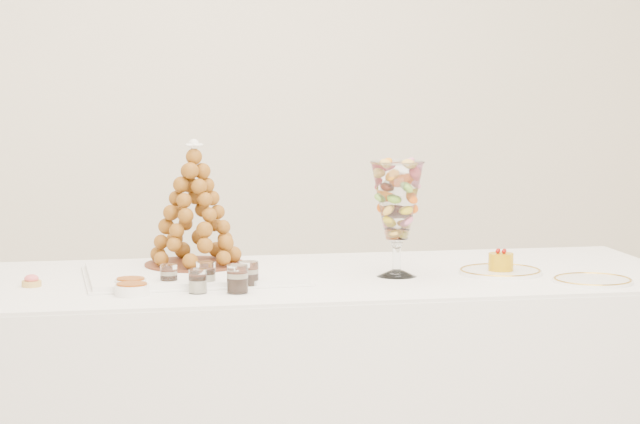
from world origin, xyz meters
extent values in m
cube|color=white|center=(0.00, 2.00, 1.40)|extent=(4.50, 0.04, 2.80)
cube|color=white|center=(0.04, 0.24, 0.39)|extent=(2.15, 0.98, 0.79)
cube|color=white|center=(0.04, 0.24, 0.79)|extent=(2.14, 0.97, 0.01)
cube|color=white|center=(-0.34, 0.30, 0.81)|extent=(0.61, 0.46, 0.02)
cylinder|color=white|center=(0.24, 0.17, 0.81)|extent=(0.12, 0.12, 0.02)
cylinder|color=white|center=(0.24, 0.17, 0.86)|extent=(0.02, 0.02, 0.08)
sphere|color=white|center=(0.24, 0.17, 0.90)|extent=(0.04, 0.04, 0.04)
cylinder|color=white|center=(0.55, 0.14, 0.80)|extent=(0.24, 0.24, 0.01)
cylinder|color=white|center=(0.75, -0.06, 0.80)|extent=(0.22, 0.22, 0.01)
cylinder|color=tan|center=(-0.80, 0.25, 0.81)|extent=(0.05, 0.05, 0.02)
ellipsoid|color=#E05C62|center=(-0.80, 0.25, 0.82)|extent=(0.04, 0.04, 0.02)
cylinder|color=white|center=(-0.43, 0.15, 0.83)|extent=(0.06, 0.06, 0.06)
cylinder|color=white|center=(-0.33, 0.11, 0.84)|extent=(0.06, 0.06, 0.07)
cylinder|color=white|center=(-0.21, 0.09, 0.84)|extent=(0.06, 0.06, 0.07)
cylinder|color=white|center=(-0.36, 0.04, 0.83)|extent=(0.05, 0.05, 0.07)
cylinder|color=white|center=(-0.26, 0.01, 0.84)|extent=(0.07, 0.07, 0.08)
cylinder|color=white|center=(-0.53, 0.15, 0.81)|extent=(0.09, 0.09, 0.03)
cylinder|color=white|center=(-0.54, 0.05, 0.81)|extent=(0.09, 0.09, 0.03)
cylinder|color=#612E19|center=(-0.32, 0.39, 0.82)|extent=(0.30, 0.30, 0.01)
cone|color=brown|center=(-0.32, 0.39, 1.01)|extent=(0.26, 0.26, 0.36)
sphere|color=white|center=(-0.32, 0.39, 1.18)|extent=(0.04, 0.04, 0.04)
cylinder|color=#C48F09|center=(0.55, 0.13, 0.84)|extent=(0.07, 0.07, 0.05)
sphere|color=#8B0A05|center=(0.56, 0.14, 0.87)|extent=(0.01, 0.01, 0.01)
sphere|color=#8B0A05|center=(0.54, 0.14, 0.87)|extent=(0.01, 0.01, 0.01)
sphere|color=#8B0A05|center=(0.54, 0.13, 0.87)|extent=(0.01, 0.01, 0.01)
sphere|color=#8B0A05|center=(0.55, 0.12, 0.87)|extent=(0.01, 0.01, 0.01)
camera|label=1|loc=(-0.84, -3.25, 1.40)|focal=70.00mm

